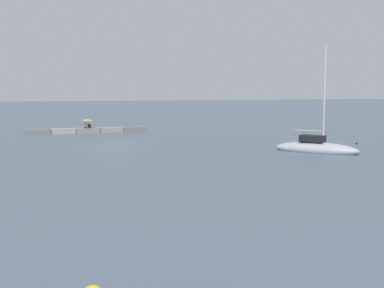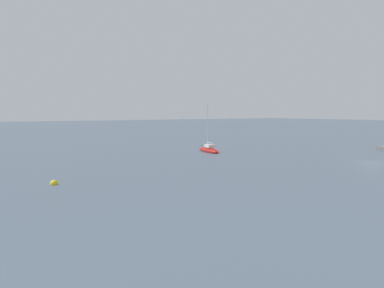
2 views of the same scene
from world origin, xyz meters
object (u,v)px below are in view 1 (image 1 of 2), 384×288
(person_seated_grey_right, at_px, (85,126))
(sailboat_grey_near, at_px, (316,148))
(umbrella_open_yellow, at_px, (87,120))
(person_seated_dark_left, at_px, (89,126))

(person_seated_grey_right, distance_m, sailboat_grey_near, 33.88)
(umbrella_open_yellow, bearing_deg, person_seated_dark_left, 162.86)
(person_seated_grey_right, relative_size, umbrella_open_yellow, 0.49)
(person_seated_dark_left, bearing_deg, umbrella_open_yellow, -16.56)
(person_seated_dark_left, height_order, umbrella_open_yellow, umbrella_open_yellow)
(person_seated_dark_left, distance_m, umbrella_open_yellow, 0.92)
(umbrella_open_yellow, bearing_deg, sailboat_grey_near, 119.15)
(person_seated_dark_left, xyz_separation_m, umbrella_open_yellow, (0.28, -0.09, 0.88))
(umbrella_open_yellow, relative_size, sailboat_grey_near, 0.14)
(sailboat_grey_near, bearing_deg, person_seated_dark_left, -97.78)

